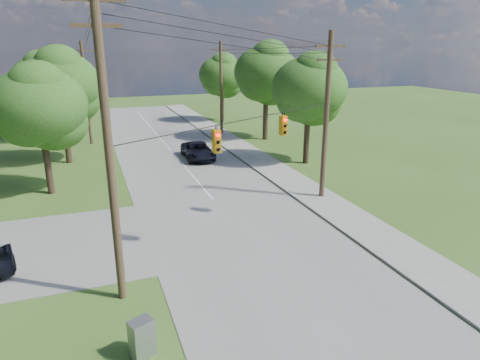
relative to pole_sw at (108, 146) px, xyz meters
name	(u,v)px	position (x,y,z in m)	size (l,w,h in m)	color
ground	(234,281)	(4.60, -0.40, -6.23)	(140.00, 140.00, 0.00)	#37551C
main_road	(239,229)	(6.60, 4.60, -6.21)	(10.00, 100.00, 0.03)	gray
sidewalk_east	(344,213)	(13.30, 4.60, -6.17)	(2.60, 100.00, 0.12)	#9B9891
pole_sw	(108,146)	(0.00, 0.00, 0.00)	(2.00, 0.32, 12.00)	brown
pole_ne	(326,115)	(13.50, 7.60, -0.76)	(2.00, 0.32, 10.50)	brown
pole_north_e	(221,88)	(13.50, 29.60, -1.10)	(2.00, 0.32, 10.00)	brown
pole_north_w	(86,93)	(-0.40, 29.60, -1.10)	(2.00, 0.32, 10.00)	brown
power_lines	(195,53)	(6.10, 11.14, 2.93)	(13.93, 29.62, 4.93)	black
traffic_signals	(253,132)	(7.15, 4.03, -0.73)	(4.91, 3.27, 1.05)	#CC890C
tree_w_near	(39,106)	(-3.40, 14.60, -0.30)	(6.00, 6.00, 8.40)	#422D21
tree_w_mid	(60,84)	(-2.40, 22.60, 0.35)	(6.40, 6.40, 9.22)	#422D21
tree_w_far	(43,80)	(-4.40, 32.60, 0.02)	(6.00, 6.00, 8.73)	#422D21
tree_e_near	(309,89)	(16.60, 15.60, 0.02)	(6.20, 6.20, 8.81)	#422D21
tree_e_mid	(266,73)	(17.10, 25.60, 0.68)	(6.60, 6.60, 9.64)	#422D21
tree_e_far	(222,75)	(16.10, 37.60, -0.31)	(5.80, 5.80, 8.32)	#422D21
car_main_north	(198,151)	(8.31, 20.04, -5.49)	(2.35, 5.10, 1.42)	black
control_cabinet	(142,338)	(0.31, -3.72, -5.56)	(0.74, 0.54, 1.34)	gray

